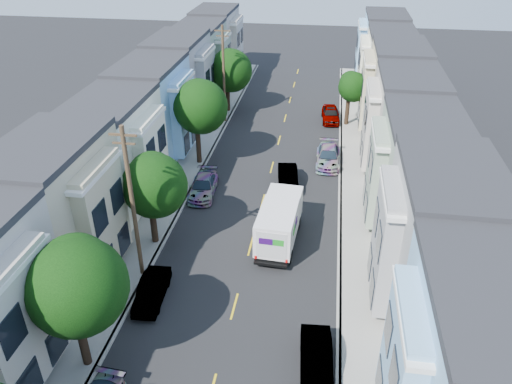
# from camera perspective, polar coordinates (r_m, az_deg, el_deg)

# --- Properties ---
(ground) EXTENTS (160.00, 160.00, 0.00)m
(ground) POSITION_cam_1_polar(r_m,az_deg,el_deg) (29.90, -2.48, -12.94)
(ground) COLOR black
(ground) RESTS_ON ground
(road_slab) EXTENTS (12.00, 70.00, 0.02)m
(road_slab) POSITION_cam_1_polar(r_m,az_deg,el_deg) (41.98, 1.33, 0.98)
(road_slab) COLOR black
(road_slab) RESTS_ON ground
(curb_left) EXTENTS (0.30, 70.00, 0.15)m
(curb_left) POSITION_cam_1_polar(r_m,az_deg,el_deg) (43.02, -6.69, 1.63)
(curb_left) COLOR gray
(curb_left) RESTS_ON ground
(curb_right) EXTENTS (0.30, 70.00, 0.15)m
(curb_right) POSITION_cam_1_polar(r_m,az_deg,el_deg) (41.73, 9.59, 0.45)
(curb_right) COLOR gray
(curb_right) RESTS_ON ground
(sidewalk_left) EXTENTS (2.60, 70.00, 0.15)m
(sidewalk_left) POSITION_cam_1_polar(r_m,az_deg,el_deg) (43.36, -8.35, 1.75)
(sidewalk_left) COLOR gray
(sidewalk_left) RESTS_ON ground
(sidewalk_right) EXTENTS (2.60, 70.00, 0.15)m
(sidewalk_right) POSITION_cam_1_polar(r_m,az_deg,el_deg) (41.80, 11.37, 0.31)
(sidewalk_right) COLOR gray
(sidewalk_right) RESTS_ON ground
(centerline) EXTENTS (0.12, 70.00, 0.01)m
(centerline) POSITION_cam_1_polar(r_m,az_deg,el_deg) (41.98, 1.33, 0.97)
(centerline) COLOR gold
(centerline) RESTS_ON ground
(townhouse_row_left) EXTENTS (5.00, 70.00, 8.50)m
(townhouse_row_left) POSITION_cam_1_polar(r_m,az_deg,el_deg) (44.58, -13.04, 1.98)
(townhouse_row_left) COLOR #91A48C
(townhouse_row_left) RESTS_ON ground
(townhouse_row_right) EXTENTS (5.00, 70.00, 8.50)m
(townhouse_row_right) POSITION_cam_1_polar(r_m,az_deg,el_deg) (42.27, 16.49, -0.16)
(townhouse_row_right) COLOR #91A48C
(townhouse_row_right) RESTS_ON ground
(tree_b) EXTENTS (4.70, 4.70, 7.50)m
(tree_b) POSITION_cam_1_polar(r_m,az_deg,el_deg) (24.71, -19.90, -10.19)
(tree_b) COLOR black
(tree_b) RESTS_ON ground
(tree_c) EXTENTS (4.30, 4.30, 6.69)m
(tree_c) POSITION_cam_1_polar(r_m,az_deg,el_deg) (33.05, -11.66, 0.68)
(tree_c) COLOR black
(tree_c) RESTS_ON ground
(tree_d) EXTENTS (4.70, 4.70, 7.76)m
(tree_d) POSITION_cam_1_polar(r_m,az_deg,el_deg) (43.43, -6.48, 9.62)
(tree_d) COLOR black
(tree_d) RESTS_ON ground
(tree_e) EXTENTS (4.70, 4.70, 7.07)m
(tree_e) POSITION_cam_1_polar(r_m,az_deg,el_deg) (55.93, -3.01, 13.67)
(tree_e) COLOR black
(tree_e) RESTS_ON ground
(tree_far_r) EXTENTS (3.10, 3.10, 5.76)m
(tree_far_r) POSITION_cam_1_polar(r_m,az_deg,el_deg) (53.05, 10.96, 11.65)
(tree_far_r) COLOR black
(tree_far_r) RESTS_ON ground
(utility_pole_near) EXTENTS (1.60, 0.26, 10.00)m
(utility_pole_near) POSITION_cam_1_polar(r_m,az_deg,el_deg) (29.96, -13.90, -1.48)
(utility_pole_near) COLOR #42301E
(utility_pole_near) RESTS_ON ground
(utility_pole_far) EXTENTS (1.60, 0.26, 10.00)m
(utility_pole_far) POSITION_cam_1_polar(r_m,az_deg,el_deg) (52.85, -3.70, 13.19)
(utility_pole_far) COLOR #42301E
(utility_pole_far) RESTS_ON ground
(fedex_truck) EXTENTS (2.42, 6.29, 3.02)m
(fedex_truck) POSITION_cam_1_polar(r_m,az_deg,el_deg) (33.98, 2.68, -3.38)
(fedex_truck) COLOR silver
(fedex_truck) RESTS_ON ground
(lead_sedan) EXTENTS (2.16, 4.59, 1.47)m
(lead_sedan) POSITION_cam_1_polar(r_m,az_deg,el_deg) (41.36, 3.67, 1.60)
(lead_sedan) COLOR black
(lead_sedan) RESTS_ON ground
(parked_left_c) EXTENTS (1.65, 4.08, 1.33)m
(parked_left_c) POSITION_cam_1_polar(r_m,az_deg,el_deg) (30.49, -11.81, -11.00)
(parked_left_c) COLOR #9E9E9E
(parked_left_c) RESTS_ON ground
(parked_left_d) EXTENTS (2.27, 4.80, 1.41)m
(parked_left_d) POSITION_cam_1_polar(r_m,az_deg,el_deg) (40.35, -6.04, 0.65)
(parked_left_d) COLOR #3B0A10
(parked_left_d) RESTS_ON ground
(parked_right_b) EXTENTS (1.87, 4.50, 1.46)m
(parked_right_b) POSITION_cam_1_polar(r_m,az_deg,el_deg) (26.25, 6.90, -18.64)
(parked_right_b) COLOR white
(parked_right_b) RESTS_ON ground
(parked_right_c) EXTENTS (2.14, 5.00, 1.49)m
(parked_right_c) POSITION_cam_1_polar(r_m,az_deg,el_deg) (45.36, 8.24, 4.04)
(parked_right_c) COLOR black
(parked_right_c) RESTS_ON ground
(parked_right_d) EXTENTS (2.18, 4.87, 1.54)m
(parked_right_d) POSITION_cam_1_polar(r_m,az_deg,el_deg) (55.03, 8.51, 8.79)
(parked_right_d) COLOR black
(parked_right_d) RESTS_ON ground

